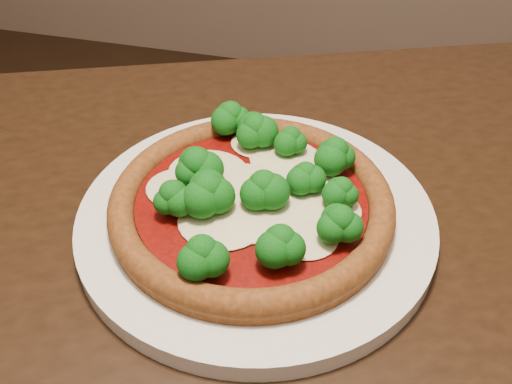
# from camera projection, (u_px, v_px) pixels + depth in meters

# --- Properties ---
(dining_table) EXTENTS (1.37, 1.16, 0.75)m
(dining_table) POSITION_uv_depth(u_px,v_px,m) (235.00, 354.00, 0.54)
(dining_table) COLOR black
(dining_table) RESTS_ON floor
(plate) EXTENTS (0.32, 0.32, 0.02)m
(plate) POSITION_uv_depth(u_px,v_px,m) (256.00, 218.00, 0.52)
(plate) COLOR silver
(plate) RESTS_ON dining_table
(pizza) EXTENTS (0.25, 0.25, 0.06)m
(pizza) POSITION_uv_depth(u_px,v_px,m) (252.00, 196.00, 0.50)
(pizza) COLOR brown
(pizza) RESTS_ON plate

